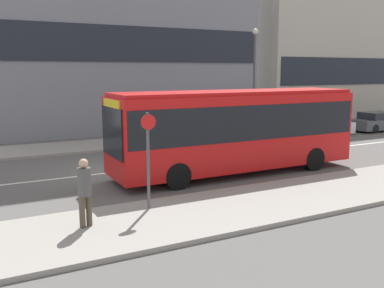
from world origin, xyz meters
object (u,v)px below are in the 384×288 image
Objects in this scene: parked_car_0 at (323,126)px; bus_stop_sign at (148,153)px; street_lamp at (254,70)px; pedestrian_near_stop at (85,188)px; parked_car_1 at (379,122)px; city_bus at (236,126)px.

bus_stop_sign is (-15.37, -8.79, 1.16)m from parked_car_0.
street_lamp is at bearing 43.00° from bus_stop_sign.
pedestrian_near_stop is at bearing -151.56° from parked_car_0.
parked_car_1 is (5.16, -0.02, 0.01)m from parked_car_0.
parked_car_0 is at bearing 33.08° from city_bus.
pedestrian_near_stop is at bearing -148.68° from city_bus.
parked_car_1 is at bearing -9.58° from street_lamp.
parked_car_0 is 5.73m from street_lamp.
street_lamp is (13.10, 10.97, 2.94)m from pedestrian_near_stop.
pedestrian_near_stop is (-6.92, -3.59, -0.75)m from city_bus.
parked_car_1 is (15.60, 5.80, -1.29)m from city_bus.
bus_stop_sign is at bearing -2.33° from pedestrian_near_stop.
parked_car_0 is at bearing 179.81° from parked_car_1.
street_lamp reaches higher than parked_car_1.
city_bus is 1.58× the size of street_lamp.
street_lamp is (6.17, 7.39, 2.19)m from city_bus.
parked_car_1 is 10.17m from street_lamp.
bus_stop_sign is at bearing -156.87° from parked_car_1.
city_bus is at bearing 7.82° from pedestrian_near_stop.
bus_stop_sign is 15.36m from street_lamp.
pedestrian_near_stop is 0.28× the size of street_lamp.
city_bus is 5.76m from bus_stop_sign.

